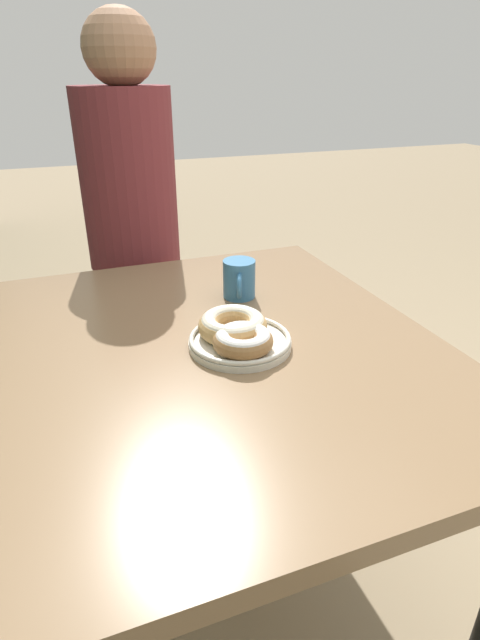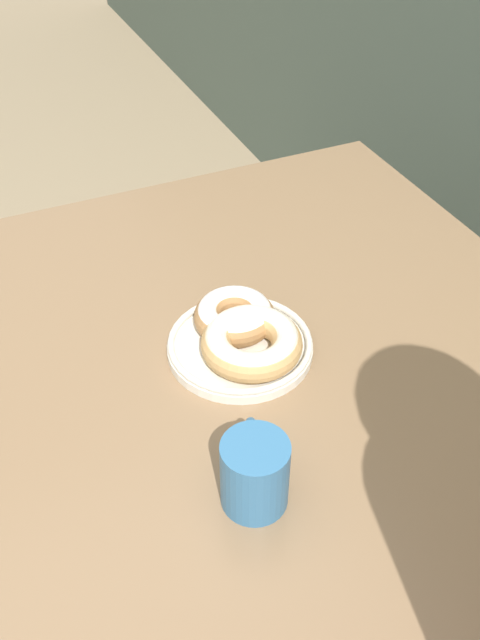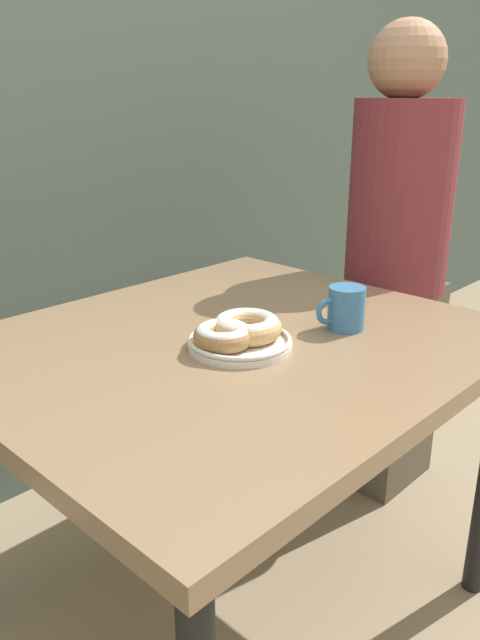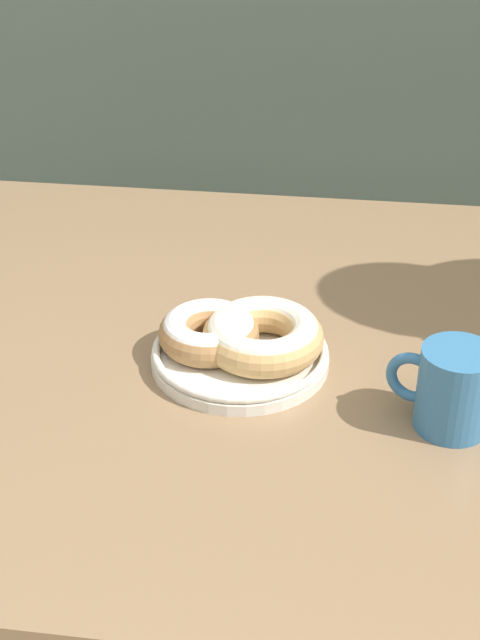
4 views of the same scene
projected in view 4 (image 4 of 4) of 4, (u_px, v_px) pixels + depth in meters
The scene contains 3 objects.
dining_table at pixel (266, 391), 1.13m from camera, with size 1.06×0.91×0.71m.
donut_plate at pixel (241, 340), 1.04m from camera, with size 0.23×0.21×0.06m.
coffee_mug at pixel (452, 388), 0.93m from camera, with size 0.11×0.08×0.09m.
Camera 4 is at (0.09, -0.62, 1.30)m, focal length 50.00 mm.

